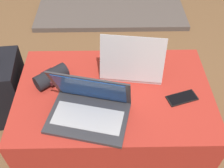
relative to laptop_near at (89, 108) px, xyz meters
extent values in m
plane|color=brown|center=(0.12, 0.15, -0.44)|extent=(14.00, 14.00, 0.00)
cube|color=maroon|center=(0.12, 0.15, -0.42)|extent=(0.96, 0.62, 0.05)
cube|color=#B22D23|center=(0.12, 0.15, -0.22)|extent=(1.00, 0.64, 0.34)
cube|color=#333338|center=(-0.01, -0.02, -0.04)|extent=(0.41, 0.32, 0.02)
cube|color=#B2B2B7|center=(-0.01, -0.03, -0.03)|extent=(0.34, 0.20, 0.00)
cube|color=#333338|center=(0.01, 0.05, 0.08)|extent=(0.37, 0.18, 0.23)
cube|color=#1E4799|center=(0.01, 0.04, 0.08)|extent=(0.33, 0.15, 0.20)
cube|color=silver|center=(0.22, 0.32, -0.04)|extent=(0.35, 0.28, 0.02)
cube|color=#232328|center=(0.22, 0.33, -0.03)|extent=(0.30, 0.17, 0.00)
cube|color=silver|center=(0.21, 0.24, 0.08)|extent=(0.33, 0.11, 0.23)
cube|color=green|center=(0.21, 0.24, 0.08)|extent=(0.29, 0.10, 0.21)
cube|color=black|center=(0.45, 0.09, -0.05)|extent=(0.16, 0.11, 0.01)
cube|color=black|center=(0.45, 0.09, -0.04)|extent=(0.15, 0.10, 0.00)
cube|color=black|center=(-0.52, 0.33, -0.23)|extent=(0.21, 0.31, 0.43)
cylinder|color=black|center=(-0.20, 0.21, -0.01)|extent=(0.18, 0.17, 0.08)
cube|color=#441B20|center=(-0.20, 0.21, -0.01)|extent=(0.11, 0.12, 0.02)
cube|color=#564C47|center=(0.12, 1.45, -0.42)|extent=(1.40, 0.50, 0.04)
camera|label=1|loc=(0.09, -0.74, 0.94)|focal=42.00mm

